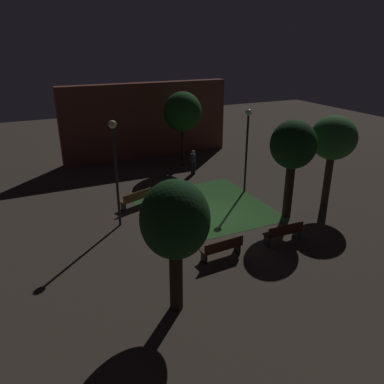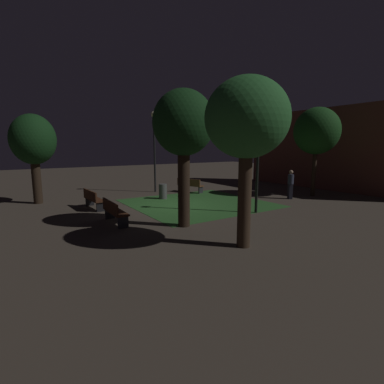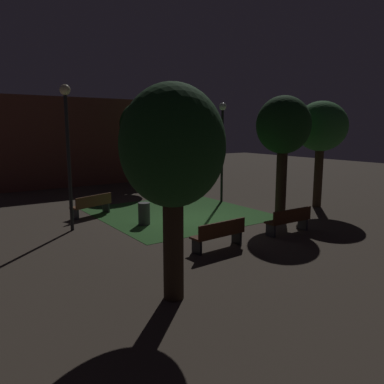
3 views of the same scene
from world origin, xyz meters
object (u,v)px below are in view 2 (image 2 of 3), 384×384
(tree_lawn_side, at_px, (33,141))
(trash_bin, at_px, (163,191))
(tree_left_canopy, at_px, (317,131))
(tree_back_right, at_px, (184,126))
(lamp_post_path_center, at_px, (154,139))
(bench_front_right, at_px, (114,211))
(bench_lawn_edge, at_px, (93,199))
(lamp_post_near_wall, at_px, (258,139))
(pedestrian, at_px, (291,184))
(tree_right_canopy, at_px, (247,121))
(bench_front_left, at_px, (190,185))

(tree_lawn_side, distance_m, trash_bin, 6.98)
(tree_left_canopy, xyz_separation_m, trash_bin, (-3.97, -7.86, -3.33))
(tree_back_right, xyz_separation_m, tree_lawn_side, (-7.71, -4.08, -0.44))
(trash_bin, bearing_deg, lamp_post_path_center, 163.59)
(tree_back_right, bearing_deg, bench_front_right, -131.09)
(tree_back_right, relative_size, lamp_post_path_center, 0.97)
(bench_lawn_edge, bearing_deg, lamp_post_near_wall, 50.62)
(lamp_post_path_center, distance_m, pedestrian, 8.60)
(tree_back_right, relative_size, tree_lawn_side, 1.08)
(bench_lawn_edge, relative_size, lamp_post_near_wall, 0.38)
(tree_back_right, relative_size, trash_bin, 5.81)
(tree_right_canopy, bearing_deg, lamp_post_path_center, 167.80)
(bench_lawn_edge, bearing_deg, bench_front_right, -0.00)
(bench_front_left, relative_size, trash_bin, 2.21)
(lamp_post_path_center, distance_m, lamp_post_near_wall, 7.82)
(bench_front_right, xyz_separation_m, tree_lawn_side, (-5.93, -2.04, 2.68))
(bench_front_left, bearing_deg, tree_lawn_side, -98.61)
(tree_left_canopy, height_order, trash_bin, tree_left_canopy)
(lamp_post_near_wall, bearing_deg, bench_front_left, 174.61)
(bench_front_right, relative_size, tree_lawn_side, 0.40)
(bench_front_left, xyz_separation_m, tree_lawn_side, (-1.28, -8.45, 2.68))
(lamp_post_path_center, bearing_deg, tree_left_canopy, 47.82)
(tree_left_canopy, bearing_deg, tree_right_canopy, -66.28)
(tree_left_canopy, xyz_separation_m, lamp_post_near_wall, (1.27, -5.97, -0.52))
(bench_lawn_edge, bearing_deg, tree_back_right, 22.80)
(tree_back_right, distance_m, tree_left_canopy, 9.84)
(bench_lawn_edge, xyz_separation_m, tree_left_canopy, (3.49, 11.78, 3.27))
(tree_left_canopy, distance_m, pedestrian, 3.47)
(bench_front_right, relative_size, tree_back_right, 0.37)
(tree_right_canopy, distance_m, lamp_post_path_center, 10.85)
(lamp_post_near_wall, bearing_deg, lamp_post_path_center, -171.50)
(bench_lawn_edge, distance_m, bench_front_right, 3.06)
(tree_left_canopy, bearing_deg, tree_lawn_side, -114.71)
(trash_bin, bearing_deg, tree_back_right, -19.49)
(tree_right_canopy, xyz_separation_m, pedestrian, (-4.26, 7.52, -2.74))
(tree_right_canopy, relative_size, trash_bin, 5.71)
(tree_back_right, distance_m, tree_lawn_side, 8.73)
(tree_lawn_side, xyz_separation_m, pedestrian, (6.24, 11.92, -2.32))
(bench_front_right, xyz_separation_m, tree_right_canopy, (4.57, 2.36, 3.11))
(bench_front_left, height_order, trash_bin, bench_front_left)
(tree_back_right, xyz_separation_m, lamp_post_path_center, (-7.80, 2.61, -0.23))
(bench_front_right, xyz_separation_m, trash_bin, (-3.55, 3.92, -0.06))
(bench_front_left, relative_size, lamp_post_path_center, 0.37)
(bench_lawn_edge, distance_m, tree_back_right, 6.11)
(bench_lawn_edge, xyz_separation_m, tree_back_right, (4.84, 2.03, 3.13))
(trash_bin, xyz_separation_m, pedestrian, (3.86, 5.96, 0.43))
(tree_left_canopy, relative_size, pedestrian, 3.17)
(bench_front_right, bearing_deg, tree_left_canopy, 87.92)
(bench_front_left, relative_size, pedestrian, 1.15)
(lamp_post_near_wall, bearing_deg, trash_bin, -160.21)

